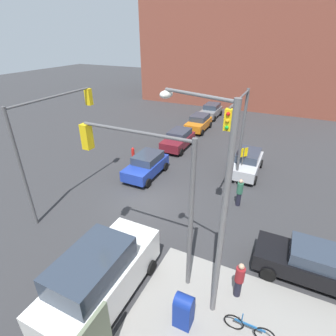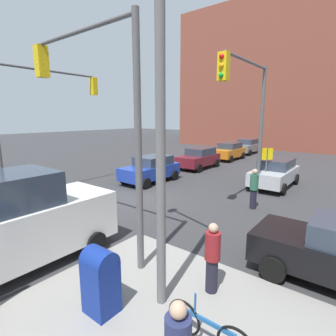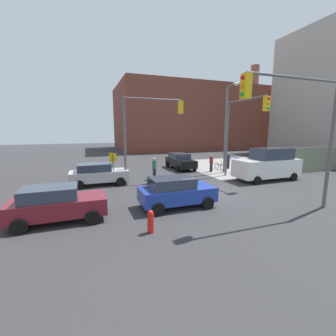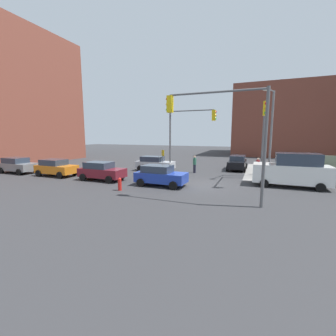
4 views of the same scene
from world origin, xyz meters
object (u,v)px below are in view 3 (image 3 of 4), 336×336
object	(u,v)px
coupe_blue	(176,192)
pedestrian_walking_north	(211,163)
smokestack	(253,108)
traffic_signal_nw_corner	(148,123)
pedestrian_waiting	(154,168)
street_lamp_corner	(227,123)
traffic_signal_ne_corner	(241,123)
bicycle_leaning_on_fence	(219,166)
pedestrian_crossing	(228,160)
coupe_black	(180,161)
mailbox_blue	(238,165)
van_white_delivery	(268,164)
coupe_silver	(98,174)
fire_hydrant	(151,221)
traffic_signal_se_corner	(301,118)
sedan_maroon	(57,203)

from	to	relation	value
coupe_blue	pedestrian_walking_north	size ratio (longest dim) A/B	2.34
smokestack	coupe_blue	world-z (taller)	smokestack
traffic_signal_nw_corner	pedestrian_waiting	world-z (taller)	traffic_signal_nw_corner
street_lamp_corner	pedestrian_waiting	size ratio (longest dim) A/B	4.41
traffic_signal_ne_corner	bicycle_leaning_on_fence	xyz separation A→B (m)	(1.10, 4.48, -4.24)
traffic_signal_ne_corner	pedestrian_crossing	xyz separation A→B (m)	(2.30, 4.68, -3.67)
coupe_black	traffic_signal_ne_corner	bearing A→B (deg)	-68.71
mailbox_blue	traffic_signal_nw_corner	bearing A→B (deg)	-176.77
street_lamp_corner	smokestack	bearing A→B (deg)	46.03
traffic_signal_ne_corner	pedestrian_crossing	distance (m)	6.38
smokestack	pedestrian_walking_north	world-z (taller)	smokestack
street_lamp_corner	van_white_delivery	xyz separation A→B (m)	(1.58, -3.65, -3.42)
traffic_signal_ne_corner	bicycle_leaning_on_fence	distance (m)	6.26
smokestack	pedestrian_waiting	world-z (taller)	smokestack
smokestack	bicycle_leaning_on_fence	world-z (taller)	smokestack
coupe_black	pedestrian_waiting	distance (m)	5.60
coupe_black	coupe_blue	world-z (taller)	same
street_lamp_corner	coupe_silver	distance (m)	12.23
pedestrian_waiting	smokestack	bearing A→B (deg)	154.07
street_lamp_corner	fire_hydrant	distance (m)	14.58
traffic_signal_se_corner	mailbox_blue	distance (m)	10.99
sedan_maroon	van_white_delivery	bearing A→B (deg)	12.75
coupe_silver	van_white_delivery	world-z (taller)	van_white_delivery
van_white_delivery	bicycle_leaning_on_fence	distance (m)	5.58
traffic_signal_nw_corner	traffic_signal_se_corner	size ratio (longest dim) A/B	1.00
coupe_silver	coupe_black	distance (m)	9.53
sedan_maroon	pedestrian_walking_north	world-z (taller)	pedestrian_walking_north
smokestack	sedan_maroon	distance (m)	49.68
pedestrian_walking_north	pedestrian_crossing	bearing A→B (deg)	108.89
fire_hydrant	coupe_black	size ratio (longest dim) A/B	0.21
bicycle_leaning_on_fence	pedestrian_walking_north	bearing A→B (deg)	-153.54
mailbox_blue	traffic_signal_se_corner	bearing A→B (deg)	-112.52
traffic_signal_ne_corner	fire_hydrant	world-z (taller)	traffic_signal_ne_corner
traffic_signal_nw_corner	bicycle_leaning_on_fence	distance (m)	9.68
smokestack	fire_hydrant	bearing A→B (deg)	-134.65
smokestack	pedestrian_crossing	xyz separation A→B (m)	(-21.98, -22.60, -8.09)
street_lamp_corner	bicycle_leaning_on_fence	world-z (taller)	street_lamp_corner
street_lamp_corner	van_white_delivery	distance (m)	5.24
traffic_signal_nw_corner	traffic_signal_ne_corner	distance (m)	7.39
smokestack	pedestrian_waiting	bearing A→B (deg)	-141.14
traffic_signal_ne_corner	mailbox_blue	bearing A→B (deg)	53.31
van_white_delivery	pedestrian_walking_north	size ratio (longest dim) A/B	3.17
pedestrian_crossing	pedestrian_waiting	distance (m)	9.07
traffic_signal_nw_corner	bicycle_leaning_on_fence	bearing A→B (deg)	18.06
smokestack	traffic_signal_ne_corner	xyz separation A→B (m)	(-24.28, -27.28, -4.42)
coupe_silver	coupe_blue	size ratio (longest dim) A/B	1.05
street_lamp_corner	coupe_silver	bearing A→B (deg)	-176.83
pedestrian_walking_north	smokestack	bearing A→B (deg)	133.51
traffic_signal_ne_corner	pedestrian_crossing	size ratio (longest dim) A/B	3.70
street_lamp_corner	pedestrian_waiting	distance (m)	8.02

